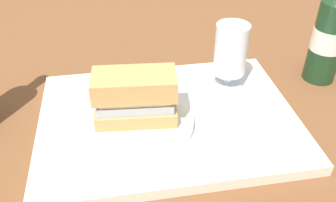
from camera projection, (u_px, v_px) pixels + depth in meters
ground_plane at (168, 124)px, 0.64m from camera, size 3.00×3.00×0.00m
tray at (168, 119)px, 0.63m from camera, size 0.44×0.32×0.02m
placemat at (168, 115)px, 0.62m from camera, size 0.38×0.27×0.00m
plate at (137, 121)px, 0.60m from camera, size 0.19×0.19×0.01m
sandwich at (137, 97)px, 0.57m from camera, size 0.14×0.08×0.08m
beer_glass at (230, 53)px, 0.65m from camera, size 0.06×0.06×0.12m
beer_bottle at (331, 32)px, 0.69m from camera, size 0.07×0.07×0.27m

